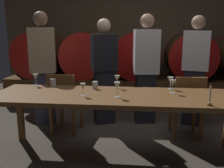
{
  "coord_description": "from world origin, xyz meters",
  "views": [
    {
      "loc": [
        0.01,
        -2.88,
        1.49
      ],
      "look_at": [
        -0.29,
        0.07,
        0.84
      ],
      "focal_mm": 40.39,
      "sensor_mm": 36.0,
      "label": 1
    }
  ],
  "objects": [
    {
      "name": "back_wall",
      "position": [
        0.0,
        2.67,
        1.37
      ],
      "size": [
        5.75,
        0.24,
        2.74
      ],
      "primitive_type": "cube",
      "color": "brown",
      "rests_on": "ground"
    },
    {
      "name": "wine_barrel_far_left",
      "position": [
        -1.98,
        2.12,
        0.97
      ],
      "size": [
        0.9,
        0.85,
        0.9
      ],
      "color": "brown",
      "rests_on": "barrel_shelf"
    },
    {
      "name": "cup_right",
      "position": [
        -0.5,
        0.09,
        0.81
      ],
      "size": [
        0.07,
        0.07,
        0.09
      ],
      "primitive_type": "cylinder",
      "color": "silver",
      "rests_on": "dining_table"
    },
    {
      "name": "guest_far_right",
      "position": [
        0.89,
        1.03,
        0.86
      ],
      "size": [
        0.43,
        0.34,
        1.68
      ],
      "rotation": [
        0.0,
        0.0,
        2.85
      ],
      "color": "black",
      "rests_on": "ground"
    },
    {
      "name": "guest_far_left",
      "position": [
        -1.43,
        0.84,
        0.9
      ],
      "size": [
        0.43,
        0.33,
        1.74
      ],
      "rotation": [
        0.0,
        0.0,
        3.4
      ],
      "color": "#33384C",
      "rests_on": "ground"
    },
    {
      "name": "candle_left",
      "position": [
        0.71,
        -0.47,
        0.82
      ],
      "size": [
        0.05,
        0.05,
        0.21
      ],
      "color": "olive",
      "rests_on": "dining_table"
    },
    {
      "name": "guest_center_right",
      "position": [
        0.15,
        1.05,
        0.88
      ],
      "size": [
        0.41,
        0.3,
        1.71
      ],
      "rotation": [
        0.0,
        0.0,
        3.3
      ],
      "color": "black",
      "rests_on": "ground"
    },
    {
      "name": "barrel_shelf",
      "position": [
        0.0,
        2.12,
        0.26
      ],
      "size": [
        5.17,
        0.9,
        0.53
      ],
      "primitive_type": "cube",
      "color": "brown",
      "rests_on": "ground"
    },
    {
      "name": "chair_right",
      "position": [
        0.7,
        0.48,
        0.49
      ],
      "size": [
        0.42,
        0.42,
        0.88
      ],
      "rotation": [
        0.0,
        0.0,
        3.2
      ],
      "color": "brown",
      "rests_on": "ground"
    },
    {
      "name": "wine_glass_left",
      "position": [
        -0.57,
        -0.24,
        0.86
      ],
      "size": [
        0.06,
        0.06,
        0.14
      ],
      "color": "silver",
      "rests_on": "dining_table"
    },
    {
      "name": "wine_glass_far_right",
      "position": [
        0.42,
        0.19,
        0.87
      ],
      "size": [
        0.08,
        0.08,
        0.15
      ],
      "color": "silver",
      "rests_on": "dining_table"
    },
    {
      "name": "wine_glass_far_left",
      "position": [
        -1.29,
        0.19,
        0.88
      ],
      "size": [
        0.07,
        0.07,
        0.15
      ],
      "color": "silver",
      "rests_on": "dining_table"
    },
    {
      "name": "wine_glass_center_left",
      "position": [
        -0.23,
        0.18,
        0.88
      ],
      "size": [
        0.07,
        0.07,
        0.16
      ],
      "color": "silver",
      "rests_on": "dining_table"
    },
    {
      "name": "dining_table",
      "position": [
        -0.19,
        -0.16,
        0.7
      ],
      "size": [
        2.84,
        0.81,
        0.76
      ],
      "color": "brown",
      "rests_on": "ground"
    },
    {
      "name": "wine_barrel_center",
      "position": [
        -0.01,
        2.12,
        0.97
      ],
      "size": [
        0.9,
        0.85,
        0.9
      ],
      "color": "brown",
      "rests_on": "barrel_shelf"
    },
    {
      "name": "chair_left",
      "position": [
        -1.01,
        0.5,
        0.49
      ],
      "size": [
        0.45,
        0.45,
        0.88
      ],
      "rotation": [
        0.0,
        0.0,
        3.01
      ],
      "color": "brown",
      "rests_on": "ground"
    },
    {
      "name": "wine_glass_center_right",
      "position": [
        -0.2,
        -0.27,
        0.89
      ],
      "size": [
        0.07,
        0.07,
        0.17
      ],
      "color": "silver",
      "rests_on": "dining_table"
    },
    {
      "name": "wine_barrel_left",
      "position": [
        -1.02,
        2.12,
        0.97
      ],
      "size": [
        0.9,
        0.85,
        0.9
      ],
      "color": "brown",
      "rests_on": "barrel_shelf"
    },
    {
      "name": "cup_left",
      "position": [
        -1.06,
        0.2,
        0.81
      ],
      "size": [
        0.07,
        0.07,
        0.1
      ],
      "primitive_type": "cylinder",
      "color": "silver",
      "rests_on": "dining_table"
    },
    {
      "name": "wine_glass_right",
      "position": [
        0.42,
        -0.03,
        0.88
      ],
      "size": [
        0.07,
        0.07,
        0.16
      ],
      "color": "silver",
      "rests_on": "dining_table"
    },
    {
      "name": "ground_plane",
      "position": [
        0.0,
        0.0,
        0.0
      ],
      "size": [
        7.47,
        7.47,
        0.0
      ],
      "primitive_type": "plane",
      "color": "#4C443A"
    },
    {
      "name": "guest_center_left",
      "position": [
        -0.5,
        0.96,
        0.84
      ],
      "size": [
        0.44,
        0.37,
        1.64
      ],
      "rotation": [
        0.0,
        0.0,
        3.54
      ],
      "color": "black",
      "rests_on": "ground"
    },
    {
      "name": "wine_barrel_right",
      "position": [
        1.02,
        2.12,
        0.97
      ],
      "size": [
        0.9,
        0.85,
        0.9
      ],
      "color": "#513319",
      "rests_on": "barrel_shelf"
    }
  ]
}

